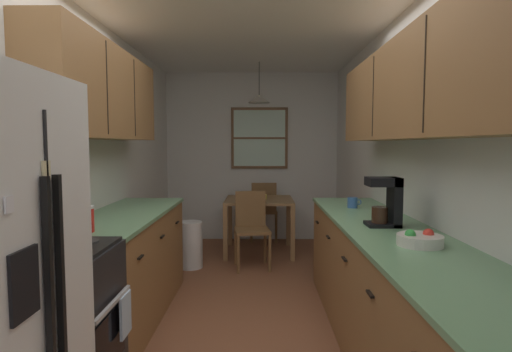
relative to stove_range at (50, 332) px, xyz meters
The scene contains 23 objects.
ground_plane 1.95m from the stove_range, 58.22° to the left, with size 12.00×12.00×0.00m, color brown.
wall_left 1.83m from the stove_range, 102.49° to the left, with size 0.10×9.00×2.55m, color silver.
wall_right 2.95m from the stove_range, 34.39° to the left, with size 0.10×9.00×2.55m, color silver.
wall_back 4.44m from the stove_range, 76.85° to the left, with size 4.40×0.10×2.55m, color silver.
ceiling_slab 2.84m from the stove_range, 58.22° to the left, with size 4.40×9.00×0.08m, color white.
stove_range is the anchor object (origin of this frame).
microwave_over_range 1.18m from the stove_range, behind, with size 0.39×0.62×0.31m.
counter_left 1.26m from the stove_range, 90.25° to the left, with size 0.64×1.90×0.90m.
upper_cabinets_left 1.86m from the stove_range, 96.84° to the left, with size 0.33×1.98×0.72m.
counter_right 2.09m from the stove_range, 16.98° to the left, with size 0.64×3.28×0.90m.
upper_cabinets_right 2.59m from the stove_range, 14.68° to the left, with size 0.33×2.96×0.65m.
dining_table 3.59m from the stove_range, 72.01° to the left, with size 0.90×0.87×0.73m.
dining_chair_near 2.95m from the stove_range, 69.80° to the left, with size 0.45×0.45×0.90m.
dining_chair_far 4.22m from the stove_range, 73.84° to the left, with size 0.41×0.41×0.90m.
pendant_light 3.92m from the stove_range, 72.01° to the left, with size 0.29×0.29×0.53m.
back_window 4.46m from the stove_range, 75.14° to the left, with size 0.86×0.05×0.93m.
trash_bin 2.73m from the stove_range, 83.80° to the left, with size 0.28×0.28×0.55m, color white.
storage_canister 0.72m from the stove_range, 90.63° to the left, with size 0.11×0.11×0.17m.
dish_towel 0.39m from the stove_range, 23.89° to the left, with size 0.02×0.16×0.24m, color silver.
coffee_maker 2.21m from the stove_range, 19.90° to the left, with size 0.22×0.18×0.34m.
mug_by_coffeemaker 2.54m from the stove_range, 38.61° to the left, with size 0.13×0.09×0.09m.
fruit_bowl 2.07m from the stove_range, ahead, with size 0.25×0.25×0.09m.
table_serving_bowl 3.59m from the stove_range, 71.68° to the left, with size 0.17×0.17×0.06m, color #E0D14C.
Camera 1 is at (0.12, -2.71, 1.46)m, focal length 28.97 mm.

